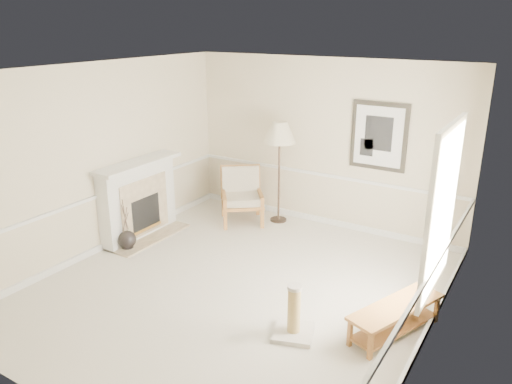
# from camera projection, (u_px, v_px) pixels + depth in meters

# --- Properties ---
(ground) EXTENTS (5.50, 5.50, 0.00)m
(ground) POSITION_uv_depth(u_px,v_px,m) (237.00, 287.00, 6.83)
(ground) COLOR silver
(ground) RESTS_ON ground
(room) EXTENTS (5.04, 5.54, 2.92)m
(room) POSITION_uv_depth(u_px,v_px,m) (247.00, 155.00, 6.21)
(room) COLOR beige
(room) RESTS_ON ground
(fireplace) EXTENTS (0.64, 1.64, 1.31)m
(fireplace) POSITION_uv_depth(u_px,v_px,m) (139.00, 200.00, 8.26)
(fireplace) COLOR white
(fireplace) RESTS_ON ground
(floor_vase) EXTENTS (0.29, 0.29, 0.85)m
(floor_vase) POSITION_uv_depth(u_px,v_px,m) (127.00, 240.00, 7.91)
(floor_vase) COLOR black
(floor_vase) RESTS_ON ground
(armchair) EXTENTS (1.06, 1.06, 0.97)m
(armchair) POSITION_uv_depth(u_px,v_px,m) (242.00, 193.00, 8.97)
(armchair) COLOR olive
(armchair) RESTS_ON ground
(floor_lamp) EXTENTS (0.67, 0.67, 1.82)m
(floor_lamp) POSITION_uv_depth(u_px,v_px,m) (280.00, 135.00, 8.58)
(floor_lamp) COLOR black
(floor_lamp) RESTS_ON ground
(bench) EXTENTS (0.84, 1.35, 0.37)m
(bench) POSITION_uv_depth(u_px,v_px,m) (396.00, 315.00, 5.75)
(bench) COLOR olive
(bench) RESTS_ON ground
(scratching_post) EXTENTS (0.58, 0.58, 0.65)m
(scratching_post) POSITION_uv_depth(u_px,v_px,m) (294.00, 320.00, 5.73)
(scratching_post) COLOR beige
(scratching_post) RESTS_ON ground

